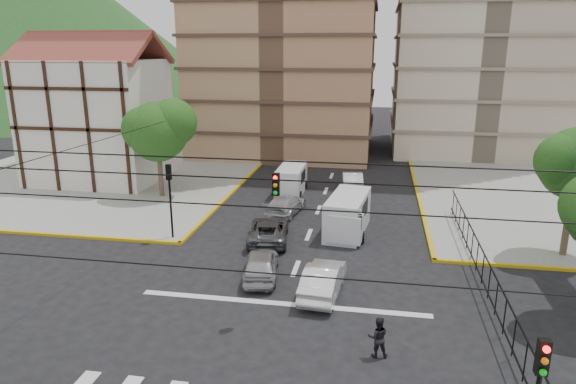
% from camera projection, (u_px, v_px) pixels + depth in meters
% --- Properties ---
extents(ground, '(160.00, 160.00, 0.00)m').
position_uv_depth(ground, '(277.00, 317.00, 21.60)').
color(ground, black).
rests_on(ground, ground).
extents(sidewalk_nw, '(26.00, 26.00, 0.15)m').
position_uv_depth(sidewalk_nw, '(93.00, 179.00, 43.86)').
color(sidewalk_nw, gray).
rests_on(sidewalk_nw, ground).
extents(stop_line, '(13.00, 0.40, 0.01)m').
position_uv_depth(stop_line, '(282.00, 304.00, 22.73)').
color(stop_line, silver).
rests_on(stop_line, ground).
extents(tudor_building, '(10.80, 8.05, 12.23)m').
position_uv_depth(tudor_building, '(98.00, 119.00, 42.28)').
color(tudor_building, silver).
rests_on(tudor_building, ground).
extents(distant_hill, '(70.00, 70.00, 28.00)m').
position_uv_depth(distant_hill, '(54.00, 29.00, 93.25)').
color(distant_hill, '#1B531F').
rests_on(distant_hill, ground).
extents(park_fence, '(0.10, 22.50, 1.66)m').
position_uv_depth(park_fence, '(481.00, 286.00, 24.36)').
color(park_fence, black).
rests_on(park_fence, ground).
extents(tree_tudor, '(5.39, 4.40, 7.43)m').
position_uv_depth(tree_tudor, '(159.00, 129.00, 37.33)').
color(tree_tudor, '#473828').
rests_on(tree_tudor, ground).
extents(traffic_light_nw, '(0.28, 0.22, 4.40)m').
position_uv_depth(traffic_light_nw, '(170.00, 189.00, 29.44)').
color(traffic_light_nw, black).
rests_on(traffic_light_nw, ground).
extents(traffic_light_hanging, '(18.00, 9.12, 0.92)m').
position_uv_depth(traffic_light_hanging, '(265.00, 196.00, 18.06)').
color(traffic_light_hanging, black).
rests_on(traffic_light_hanging, ground).
extents(van_right_lane, '(2.65, 5.40, 2.33)m').
position_uv_depth(van_right_lane, '(347.00, 216.00, 30.95)').
color(van_right_lane, silver).
rests_on(van_right_lane, ground).
extents(van_left_lane, '(2.00, 4.71, 2.12)m').
position_uv_depth(van_left_lane, '(291.00, 181.00, 39.33)').
color(van_left_lane, silver).
rests_on(van_left_lane, ground).
extents(car_silver_front_left, '(2.22, 4.26, 1.38)m').
position_uv_depth(car_silver_front_left, '(261.00, 264.00, 25.16)').
color(car_silver_front_left, '#ACADB1').
rests_on(car_silver_front_left, ground).
extents(car_white_front_right, '(1.87, 4.51, 1.45)m').
position_uv_depth(car_white_front_right, '(323.00, 279.00, 23.47)').
color(car_white_front_right, white).
rests_on(car_white_front_right, ground).
extents(car_grey_mid_left, '(2.82, 5.00, 1.32)m').
position_uv_depth(car_grey_mid_left, '(269.00, 230.00, 29.92)').
color(car_grey_mid_left, '#505256').
rests_on(car_grey_mid_left, ground).
extents(car_silver_rear_left, '(2.55, 4.78, 1.32)m').
position_uv_depth(car_silver_rear_left, '(285.00, 205.00, 34.79)').
color(car_silver_rear_left, silver).
rests_on(car_silver_rear_left, ground).
extents(car_darkgrey_mid_right, '(2.26, 4.44, 1.45)m').
position_uv_depth(car_darkgrey_mid_right, '(346.00, 197.00, 36.29)').
color(car_darkgrey_mid_right, '#262628').
rests_on(car_darkgrey_mid_right, ground).
extents(car_white_rear_right, '(1.98, 4.52, 1.45)m').
position_uv_depth(car_white_rear_right, '(352.00, 180.00, 40.83)').
color(car_white_rear_right, silver).
rests_on(car_white_rear_right, ground).
extents(pedestrian_crosswalk, '(0.84, 0.70, 1.57)m').
position_uv_depth(pedestrian_crosswalk, '(378.00, 337.00, 18.68)').
color(pedestrian_crosswalk, black).
rests_on(pedestrian_crosswalk, ground).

